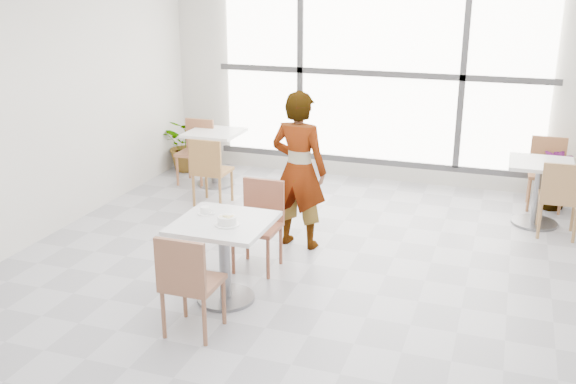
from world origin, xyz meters
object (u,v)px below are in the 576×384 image
(bg_chair_left_near, at_px, (209,167))
(plant_left, at_px, (188,145))
(plant_right, at_px, (553,180))
(chair_near, at_px, (188,279))
(bg_chair_left_far, at_px, (197,147))
(bg_table_right, at_px, (539,184))
(coffee_cup, at_px, (205,211))
(main_table, at_px, (224,245))
(oatmeal_bowl, at_px, (227,220))
(chair_far, at_px, (260,218))
(person, at_px, (299,170))
(bg_chair_right_near, at_px, (560,194))
(bg_chair_right_far, at_px, (547,168))
(bg_table_left, at_px, (215,150))

(bg_chair_left_near, height_order, plant_left, bg_chair_left_near)
(plant_right, bearing_deg, bg_chair_left_near, -162.12)
(chair_near, distance_m, bg_chair_left_far, 4.16)
(bg_table_right, bearing_deg, chair_near, -126.84)
(bg_table_right, distance_m, bg_chair_left_near, 3.90)
(coffee_cup, xyz_separation_m, plant_left, (-1.96, 3.43, -0.39))
(main_table, distance_m, oatmeal_bowl, 0.29)
(chair_near, distance_m, chair_far, 1.44)
(bg_table_right, distance_m, bg_chair_left_far, 4.45)
(chair_far, bearing_deg, person, 72.87)
(main_table, height_order, plant_right, main_table)
(person, relative_size, bg_chair_right_near, 1.92)
(person, xyz_separation_m, bg_chair_right_far, (2.51, 2.16, -0.33))
(oatmeal_bowl, distance_m, person, 1.49)
(bg_table_left, distance_m, plant_right, 4.37)
(chair_near, xyz_separation_m, bg_chair_right_far, (2.75, 4.22, 0.00))
(bg_table_right, bearing_deg, coffee_cup, -135.88)
(chair_near, xyz_separation_m, oatmeal_bowl, (0.09, 0.58, 0.29))
(coffee_cup, xyz_separation_m, bg_table_left, (-1.30, 2.94, -0.29))
(bg_table_right, distance_m, plant_left, 4.87)
(coffee_cup, relative_size, plant_left, 0.20)
(bg_table_right, height_order, plant_left, plant_left)
(oatmeal_bowl, xyz_separation_m, bg_chair_left_far, (-1.88, 3.17, -0.29))
(chair_near, xyz_separation_m, plant_right, (2.84, 4.19, -0.14))
(chair_far, height_order, plant_right, chair_far)
(oatmeal_bowl, distance_m, plant_left, 4.28)
(bg_chair_right_near, height_order, plant_left, bg_chair_right_near)
(chair_far, height_order, plant_left, chair_far)
(chair_near, relative_size, bg_table_left, 1.16)
(main_table, bearing_deg, bg_chair_left_far, 120.35)
(chair_far, bearing_deg, coffee_cup, -110.77)
(coffee_cup, bearing_deg, bg_table_right, 44.12)
(coffee_cup, distance_m, bg_table_right, 3.99)
(oatmeal_bowl, bearing_deg, chair_near, -98.39)
(chair_far, distance_m, bg_chair_right_near, 3.31)
(chair_near, bearing_deg, oatmeal_bowl, -98.39)
(person, xyz_separation_m, bg_table_left, (-1.74, 1.65, -0.35))
(person, relative_size, bg_chair_left_near, 1.92)
(oatmeal_bowl, xyz_separation_m, bg_chair_right_far, (2.66, 3.64, -0.29))
(chair_far, bearing_deg, bg_chair_left_near, 130.52)
(chair_far, relative_size, plant_left, 1.12)
(bg_table_left, relative_size, bg_chair_left_near, 0.86)
(bg_chair_left_far, relative_size, plant_left, 1.12)
(chair_far, bearing_deg, bg_table_right, 38.90)
(plant_left, bearing_deg, oatmeal_bowl, -57.99)
(bg_table_left, distance_m, plant_left, 0.83)
(oatmeal_bowl, distance_m, bg_table_right, 3.92)
(oatmeal_bowl, relative_size, bg_table_left, 0.28)
(main_table, bearing_deg, bg_chair_right_near, 41.51)
(bg_chair_right_near, bearing_deg, oatmeal_bowl, 43.13)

